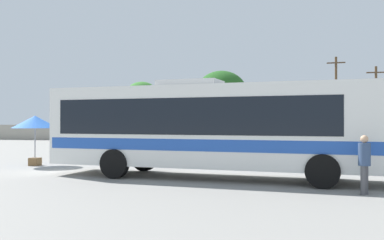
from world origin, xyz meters
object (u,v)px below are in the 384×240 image
Objects in this scene: parked_car_leftmost_red at (96,134)px; coach_bus_white_blue at (211,126)px; utility_pole_near at (336,97)px; roadside_tree_midleft at (221,92)px; roadside_tree_left at (142,96)px; vendor_umbrella_near_gate_blue at (35,123)px; attendant_by_bus_door at (364,161)px; parked_car_second_black at (152,135)px; utility_pole_far at (376,102)px; parked_car_third_dark_blue at (214,135)px.

coach_bus_white_blue is at bearing -58.03° from parked_car_leftmost_red.
parked_car_leftmost_red is 0.51× the size of utility_pole_near.
roadside_tree_left is at bearing 169.25° from roadside_tree_midleft.
vendor_umbrella_near_gate_blue is 0.53× the size of parked_car_leftmost_red.
coach_bus_white_blue is at bearing -104.69° from utility_pole_near.
attendant_by_bus_door is 39.58m from roadside_tree_left.
parked_car_leftmost_red reaches higher than parked_car_second_black.
utility_pole_far reaches higher than parked_car_leftmost_red.
attendant_by_bus_door reaches higher than parked_car_third_dark_blue.
parked_car_leftmost_red is 27.83m from utility_pole_far.
attendant_by_bus_door is 33.84m from parked_car_leftmost_red.
utility_pole_far is (7.00, 32.77, 3.00)m from attendant_by_bus_door.
attendant_by_bus_door is 14.35m from vendor_umbrella_near_gate_blue.
parked_car_second_black is 6.02m from parked_car_third_dark_blue.
utility_pole_near is (23.34, 5.72, 3.69)m from parked_car_leftmost_red.
attendant_by_bus_door is at bearing -28.75° from coach_bus_white_blue.
roadside_tree_midleft is (4.85, 27.94, 3.22)m from vendor_umbrella_near_gate_blue.
coach_bus_white_blue is at bearing -81.71° from parked_car_third_dark_blue.
parked_car_leftmost_red is (-6.80, 21.93, -1.17)m from vendor_umbrella_near_gate_blue.
coach_bus_white_blue is at bearing -67.82° from roadside_tree_left.
parked_car_third_dark_blue is at bearing 77.24° from vendor_umbrella_near_gate_blue.
utility_pole_near is at bearing 84.37° from attendant_by_bus_door.
roadside_tree_left is at bearing 117.12° from attendant_by_bus_door.
coach_bus_white_blue is 1.44× the size of utility_pole_near.
utility_pole_far is (15.32, 5.47, 3.12)m from parked_car_third_dark_blue.
attendant_by_bus_door is 0.72× the size of vendor_umbrella_near_gate_blue.
roadside_tree_left is at bearing 141.20° from parked_car_third_dark_blue.
parked_car_third_dark_blue is 0.57× the size of utility_pole_far.
utility_pole_near is (11.56, 5.65, 3.67)m from parked_car_third_dark_blue.
roadside_tree_midleft is (-3.73, 30.65, 3.30)m from coach_bus_white_blue.
parked_car_third_dark_blue reaches higher than parked_car_leftmost_red.
parked_car_second_black is at bearing 111.46° from coach_bus_white_blue.
parked_car_second_black is (-1.03, 21.74, -1.18)m from vendor_umbrella_near_gate_blue.
roadside_tree_left is (-9.63, 7.74, 4.15)m from parked_car_third_dark_blue.
utility_pole_far reaches higher than parked_car_third_dark_blue.
utility_pole_far is at bearing 11.55° from parked_car_leftmost_red.
parked_car_second_black is 0.57× the size of roadside_tree_midleft.
parked_car_third_dark_blue is 0.57× the size of roadside_tree_midleft.
roadside_tree_midleft is (-8.45, 33.24, 4.25)m from attendant_by_bus_door.
coach_bus_white_blue is 35.19m from roadside_tree_left.
parked_car_second_black is (-9.61, 24.46, -1.10)m from coach_bus_white_blue.
roadside_tree_midleft is (-0.13, 5.94, 4.37)m from parked_car_third_dark_blue.
roadside_tree_left is (-17.94, 35.04, 4.03)m from attendant_by_bus_door.
vendor_umbrella_near_gate_blue is at bearing -102.76° from parked_car_third_dark_blue.
roadside_tree_left is 0.89× the size of roadside_tree_midleft.
vendor_umbrella_near_gate_blue is (-8.58, 2.72, 0.08)m from coach_bus_white_blue.
coach_bus_white_blue is 25.00m from parked_car_third_dark_blue.
parked_car_leftmost_red is 24.31m from utility_pole_near.
roadside_tree_midleft is (-15.45, 0.47, 1.25)m from utility_pole_far.
coach_bus_white_blue is 31.50m from utility_pole_near.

